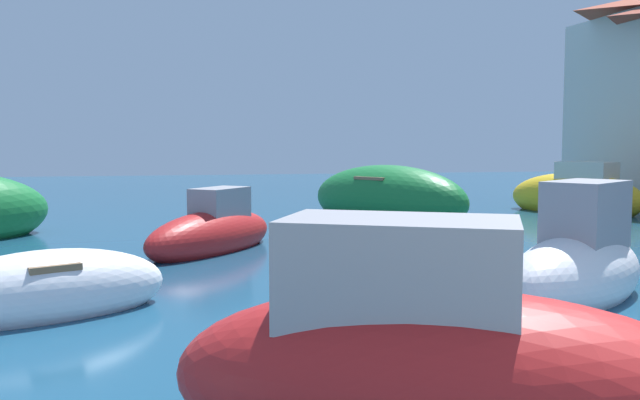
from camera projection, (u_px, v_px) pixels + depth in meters
moored_boat_1 at (388, 199)px, 19.16m from camera, size 4.50×5.39×1.89m
moored_boat_2 at (578, 266)px, 9.37m from camera, size 3.24×2.80×1.84m
moored_boat_5 at (46, 292)px, 8.52m from camera, size 3.22×2.34×1.04m
moored_boat_6 at (440, 378)px, 4.86m from camera, size 4.28×3.20×1.92m
moored_boat_8 at (212, 233)px, 13.54m from camera, size 3.19×3.57×1.43m
moored_boat_10 at (576, 196)px, 20.78m from camera, size 3.52×4.41×1.85m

